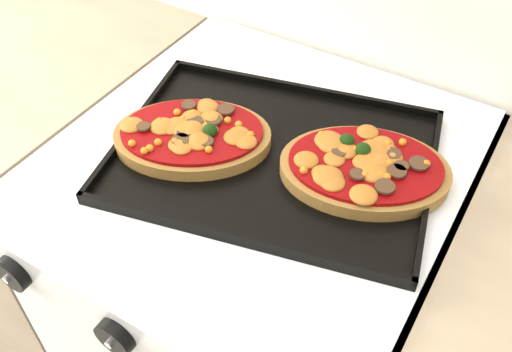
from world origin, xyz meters
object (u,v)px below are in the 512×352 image
Objects in this scene: stove at (260,312)px; pizza_left at (192,134)px; baking_tray at (274,155)px; pizza_right at (365,167)px.

stove is 3.86× the size of pizza_left.
stove is at bearing 154.08° from baking_tray.
pizza_left and pizza_right have the same top height.
stove is 0.49m from pizza_left.
pizza_left is 0.98× the size of pizza_right.
baking_tray is 0.13m from pizza_left.
pizza_left is (-0.12, -0.04, 0.02)m from baking_tray.
pizza_right is at bearing -0.57° from baking_tray.
baking_tray is 1.91× the size of pizza_right.
stove is 3.80× the size of pizza_right.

